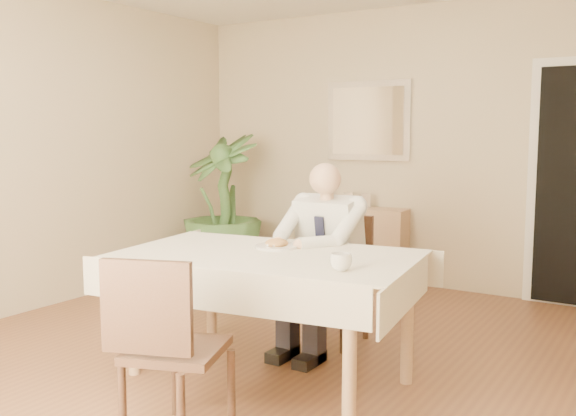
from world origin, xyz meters
The scene contains 16 objects.
room centered at (0.00, 0.00, 1.30)m, with size 5.00×5.02×2.60m.
mirror centered at (-0.42, 2.47, 1.55)m, with size 0.86×0.04×0.76m.
dining_table centered at (0.19, -0.18, 0.67)m, with size 1.85×1.25×0.75m.
chair_far centered at (0.19, 0.70, 0.49)m, with size 0.45×0.45×0.87m.
chair_near centered at (0.24, -1.10, 0.50)m, with size 0.54×0.55×0.90m.
seated_man centered at (0.19, 0.41, 0.69)m, with size 0.48×0.72×1.24m.
plate centered at (0.14, -0.01, 0.76)m, with size 0.26×0.26×0.02m, color white.
food centered at (0.14, -0.01, 0.78)m, with size 0.14×0.14×0.06m, color brown.
knife centered at (0.18, -0.07, 0.78)m, with size 0.01×0.01×0.13m, color silver.
fork centered at (0.10, -0.07, 0.78)m, with size 0.01×0.01×0.13m, color silver.
coffee_mug centered at (0.76, -0.36, 0.80)m, with size 0.11×0.11×0.09m, color white.
sideboard centered at (-0.42, 2.32, 0.36)m, with size 0.90×0.31×0.72m, color tan.
photo_frame_left centered at (-0.87, 2.35, 0.79)m, with size 0.10×0.02×0.14m, color silver.
photo_frame_center centered at (-0.55, 2.33, 0.79)m, with size 0.10×0.02×0.14m, color silver.
photo_frame_right centered at (-0.36, 2.33, 0.79)m, with size 0.10×0.02×0.14m, color silver.
potted_palm centered at (-1.67, 1.78, 0.71)m, with size 0.80×0.80×1.42m, color #375C2A.
Camera 1 is at (2.23, -3.21, 1.46)m, focal length 40.00 mm.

